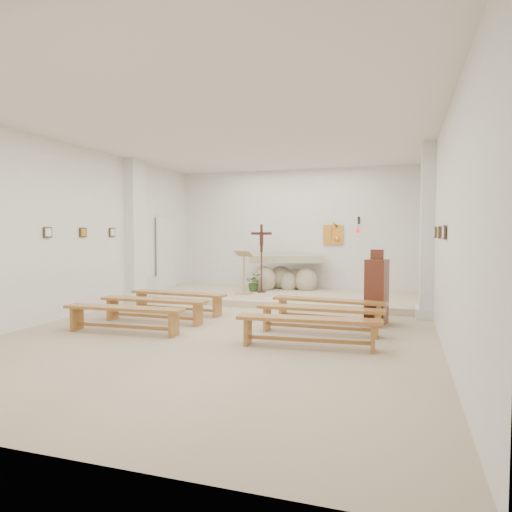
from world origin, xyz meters
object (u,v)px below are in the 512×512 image
(lectern, at_px, (244,272))
(bench_left_second, at_px, (154,305))
(donation_pedestal, at_px, (377,291))
(bench_left_third, at_px, (124,313))
(bench_right_front, at_px, (329,305))
(altar, at_px, (286,275))
(crucifix_stand, at_px, (261,253))
(bench_right_third, at_px, (308,325))
(bench_right_second, at_px, (320,314))
(bench_left_front, at_px, (178,298))

(lectern, height_order, bench_left_second, lectern)
(donation_pedestal, height_order, bench_left_third, donation_pedestal)
(lectern, height_order, donation_pedestal, donation_pedestal)
(donation_pedestal, relative_size, bench_right_front, 0.64)
(altar, height_order, bench_left_second, altar)
(altar, relative_size, crucifix_stand, 1.19)
(bench_left_third, xyz_separation_m, bench_right_third, (3.19, 0.00, 0.00))
(bench_right_second, bearing_deg, crucifix_stand, 120.01)
(lectern, distance_m, donation_pedestal, 3.94)
(altar, height_order, bench_right_second, altar)
(bench_right_front, bearing_deg, bench_left_front, -174.94)
(donation_pedestal, height_order, bench_right_second, donation_pedestal)
(bench_right_front, relative_size, bench_right_second, 1.01)
(bench_left_front, xyz_separation_m, bench_right_third, (3.19, -1.96, 0.00))
(crucifix_stand, bearing_deg, altar, 46.08)
(bench_left_front, bearing_deg, altar, 72.75)
(bench_left_second, distance_m, bench_right_third, 3.34)
(donation_pedestal, bearing_deg, bench_left_third, -137.86)
(donation_pedestal, bearing_deg, bench_left_second, -149.58)
(donation_pedestal, height_order, bench_left_second, donation_pedestal)
(crucifix_stand, relative_size, bench_left_front, 0.82)
(bench_left_front, height_order, bench_left_third, same)
(crucifix_stand, bearing_deg, lectern, -140.50)
(donation_pedestal, distance_m, bench_right_second, 1.54)
(crucifix_stand, relative_size, bench_right_third, 0.82)
(crucifix_stand, bearing_deg, bench_left_second, -120.64)
(bench_left_second, bearing_deg, bench_left_third, -89.32)
(lectern, bearing_deg, donation_pedestal, -22.49)
(bench_left_third, bearing_deg, bench_left_second, 87.45)
(donation_pedestal, xyz_separation_m, bench_left_third, (-4.04, -2.23, -0.27))
(lectern, relative_size, bench_left_front, 0.52)
(lectern, distance_m, bench_left_third, 4.31)
(bench_right_front, xyz_separation_m, bench_left_third, (-3.19, -1.96, 0.00))
(crucifix_stand, distance_m, bench_left_third, 4.89)
(altar, height_order, bench_right_third, altar)
(bench_left_front, bearing_deg, bench_left_second, -85.48)
(bench_left_front, relative_size, bench_left_second, 1.01)
(altar, xyz_separation_m, bench_right_third, (1.76, -5.54, -0.21))
(bench_right_third, bearing_deg, bench_right_front, 85.41)
(bench_left_front, xyz_separation_m, bench_right_second, (3.19, -0.98, 0.00))
(crucifix_stand, relative_size, donation_pedestal, 1.27)
(bench_left_front, bearing_deg, bench_left_third, -85.48)
(lectern, distance_m, bench_left_second, 3.35)
(altar, distance_m, donation_pedestal, 4.22)
(altar, relative_size, lectern, 1.87)
(bench_left_front, bearing_deg, crucifix_stand, 74.77)
(crucifix_stand, bearing_deg, bench_left_front, -125.57)
(lectern, relative_size, bench_right_front, 0.52)
(donation_pedestal, distance_m, bench_right_front, 0.94)
(bench_left_second, distance_m, bench_left_third, 0.98)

